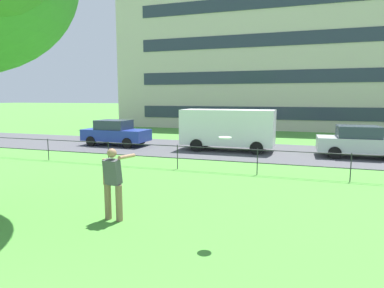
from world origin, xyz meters
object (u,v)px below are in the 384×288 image
at_px(apartment_building_background, 311,61).
at_px(panel_van_far_left, 228,127).
at_px(person_thrower, 113,181).
at_px(car_silver_center, 360,142).
at_px(car_blue_left, 116,133).
at_px(frisbee, 225,138).

bearing_deg(apartment_building_background, panel_van_far_left, -104.47).
relative_size(person_thrower, car_silver_center, 0.43).
height_order(person_thrower, car_silver_center, person_thrower).
bearing_deg(car_blue_left, apartment_building_background, 56.95).
relative_size(person_thrower, frisbee, 4.51).
height_order(frisbee, apartment_building_background, apartment_building_background).
bearing_deg(car_blue_left, frisbee, -50.51).
height_order(car_blue_left, panel_van_far_left, panel_van_far_left).
bearing_deg(apartment_building_background, person_thrower, -99.62).
bearing_deg(car_blue_left, car_silver_center, -0.15).
xyz_separation_m(frisbee, apartment_building_background, (2.12, 28.76, 4.31)).
distance_m(frisbee, car_blue_left, 14.64).
bearing_deg(apartment_building_background, frisbee, -94.22).
xyz_separation_m(person_thrower, panel_van_far_left, (0.37, 11.23, 0.34)).
relative_size(car_blue_left, panel_van_far_left, 0.81).
bearing_deg(apartment_building_background, car_silver_center, -83.27).
bearing_deg(car_blue_left, panel_van_far_left, 1.51).
bearing_deg(apartment_building_background, car_blue_left, -123.05).
height_order(frisbee, panel_van_far_left, panel_van_far_left).
distance_m(person_thrower, car_silver_center, 13.00).
bearing_deg(car_silver_center, frisbee, -110.51).
bearing_deg(frisbee, car_blue_left, 129.49).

